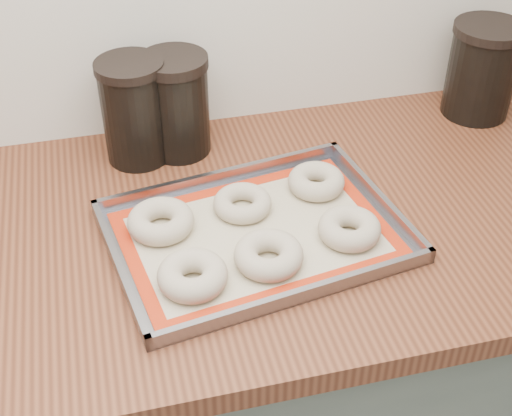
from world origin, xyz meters
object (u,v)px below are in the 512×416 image
object	(u,v)px
bagel_back_left	(161,221)
canister_right	(482,70)
canister_left	(134,111)
bagel_front_left	(193,275)
bagel_front_right	(349,229)
bagel_back_right	(316,181)
bagel_back_mid	(242,203)
baking_tray	(256,234)
canister_mid	(176,104)
bagel_front_mid	(269,255)

from	to	relation	value
bagel_back_left	canister_right	world-z (taller)	canister_right
bagel_back_left	canister_right	distance (m)	0.72
canister_left	canister_right	xyz separation A→B (m)	(0.68, -0.00, -0.00)
bagel_front_left	bagel_front_right	distance (m)	0.27
bagel_front_left	bagel_back_right	world-z (taller)	bagel_front_left
bagel_back_mid	bagel_back_right	world-z (taller)	bagel_back_right
baking_tray	canister_left	bearing A→B (deg)	119.25
canister_left	canister_mid	xyz separation A→B (m)	(0.08, 0.01, -0.00)
bagel_front_left	bagel_back_left	bearing A→B (deg)	101.52
bagel_back_left	bagel_back_right	xyz separation A→B (m)	(0.28, 0.04, -0.00)
bagel_back_right	baking_tray	bearing A→B (deg)	-144.26
bagel_front_left	canister_left	bearing A→B (deg)	95.92
bagel_front_left	canister_right	size ratio (longest dim) A/B	0.56
bagel_back_left	bagel_front_left	bearing A→B (deg)	-78.48
canister_left	bagel_front_right	bearing A→B (deg)	-46.90
bagel_back_right	canister_right	xyz separation A→B (m)	(0.40, 0.18, 0.07)
bagel_front_right	canister_left	size ratio (longest dim) A/B	0.52
bagel_front_mid	canister_right	bearing A→B (deg)	33.56
bagel_back_left	canister_left	bearing A→B (deg)	92.48
canister_right	canister_mid	bearing A→B (deg)	179.23
bagel_front_mid	canister_right	xyz separation A→B (m)	(0.53, 0.35, 0.07)
bagel_front_right	canister_mid	size ratio (longest dim) A/B	0.53
bagel_front_mid	bagel_back_right	xyz separation A→B (m)	(0.13, 0.17, -0.00)
canister_mid	bagel_back_right	bearing A→B (deg)	-42.37
bagel_back_left	canister_mid	bearing A→B (deg)	74.07
baking_tray	bagel_front_left	size ratio (longest dim) A/B	4.81
canister_mid	canister_right	bearing A→B (deg)	-0.77
bagel_back_right	canister_right	distance (m)	0.44
bagel_back_right	canister_mid	bearing A→B (deg)	137.63
canister_left	canister_mid	world-z (taller)	canister_left
bagel_front_mid	bagel_back_left	bearing A→B (deg)	140.87
bagel_back_right	bagel_front_mid	bearing A→B (deg)	-127.87
bagel_back_right	canister_left	world-z (taller)	canister_left
baking_tray	canister_right	size ratio (longest dim) A/B	2.68
baking_tray	canister_mid	xyz separation A→B (m)	(-0.08, 0.29, 0.09)
bagel_front_left	canister_mid	world-z (taller)	canister_mid
bagel_back_left	canister_left	distance (m)	0.24
bagel_front_right	canister_right	size ratio (longest dim) A/B	0.54
bagel_front_left	bagel_back_mid	xyz separation A→B (m)	(0.11, 0.16, -0.00)
canister_left	canister_right	distance (m)	0.68
bagel_front_mid	bagel_back_left	size ratio (longest dim) A/B	0.99
bagel_back_right	canister_mid	xyz separation A→B (m)	(-0.21, 0.19, 0.07)
bagel_back_left	bagel_back_mid	xyz separation A→B (m)	(0.14, 0.02, -0.00)
bagel_front_mid	canister_mid	distance (m)	0.37
bagel_front_right	bagel_back_left	bearing A→B (deg)	162.63
bagel_front_left	canister_right	world-z (taller)	canister_right
bagel_front_mid	bagel_back_left	xyz separation A→B (m)	(-0.15, 0.12, -0.00)
bagel_back_left	canister_mid	distance (m)	0.26
canister_mid	bagel_front_left	bearing A→B (deg)	-95.99
bagel_front_left	bagel_back_left	xyz separation A→B (m)	(-0.03, 0.14, -0.00)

